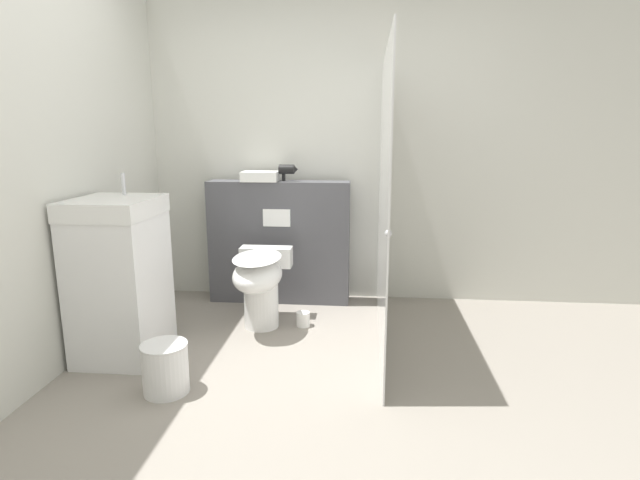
# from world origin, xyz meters

# --- Properties ---
(ground_plane) EXTENTS (12.00, 12.00, 0.00)m
(ground_plane) POSITION_xyz_m (0.00, 0.00, 0.00)
(ground_plane) COLOR gray
(wall_back) EXTENTS (8.00, 0.06, 2.50)m
(wall_back) POSITION_xyz_m (0.00, 1.87, 1.25)
(wall_back) COLOR silver
(wall_back) RESTS_ON ground_plane
(partition_panel) EXTENTS (1.16, 0.21, 1.01)m
(partition_panel) POSITION_xyz_m (-0.31, 1.68, 0.51)
(partition_panel) COLOR #4C4C51
(partition_panel) RESTS_ON ground_plane
(shower_glass) EXTENTS (0.04, 1.77, 1.91)m
(shower_glass) POSITION_xyz_m (0.51, 0.96, 0.96)
(shower_glass) COLOR silver
(shower_glass) RESTS_ON ground_plane
(toilet) EXTENTS (0.39, 0.65, 0.56)m
(toilet) POSITION_xyz_m (-0.35, 1.06, 0.36)
(toilet) COLOR white
(toilet) RESTS_ON ground_plane
(sink_vanity) EXTENTS (0.48, 0.55, 1.15)m
(sink_vanity) POSITION_xyz_m (-1.12, 0.55, 0.51)
(sink_vanity) COLOR white
(sink_vanity) RESTS_ON ground_plane
(hair_drier) EXTENTS (0.15, 0.08, 0.13)m
(hair_drier) POSITION_xyz_m (-0.23, 1.68, 1.10)
(hair_drier) COLOR black
(hair_drier) RESTS_ON partition_panel
(folded_towel) EXTENTS (0.29, 0.20, 0.08)m
(folded_towel) POSITION_xyz_m (-0.45, 1.66, 1.05)
(folded_towel) COLOR white
(folded_towel) RESTS_ON partition_panel
(spare_toilet_roll) EXTENTS (0.10, 0.10, 0.11)m
(spare_toilet_roll) POSITION_xyz_m (-0.05, 1.12, 0.05)
(spare_toilet_roll) COLOR white
(spare_toilet_roll) RESTS_ON ground_plane
(waste_bin) EXTENTS (0.25, 0.25, 0.28)m
(waste_bin) POSITION_xyz_m (-0.68, 0.12, 0.14)
(waste_bin) COLOR silver
(waste_bin) RESTS_ON ground_plane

